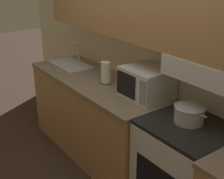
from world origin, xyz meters
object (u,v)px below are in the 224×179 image
object	(u,v)px
cooking_pot	(189,114)
sink_basin	(70,64)
paper_towel_roll	(106,73)
microwave	(147,83)
stove_range	(184,174)

from	to	relation	value
cooking_pot	sink_basin	size ratio (longest dim) A/B	0.55
cooking_pot	sink_basin	xyz separation A→B (m)	(-1.81, -0.05, -0.06)
sink_basin	paper_towel_roll	size ratio (longest dim) A/B	2.56
sink_basin	microwave	bearing A→B (deg)	5.50
cooking_pot	paper_towel_roll	xyz separation A→B (m)	(-1.08, -0.03, 0.04)
sink_basin	cooking_pot	bearing A→B (deg)	1.72
stove_range	sink_basin	bearing A→B (deg)	-179.42
stove_range	paper_towel_roll	size ratio (longest dim) A/B	4.01
stove_range	paper_towel_roll	xyz separation A→B (m)	(-1.12, 0.00, 0.57)
cooking_pot	paper_towel_roll	size ratio (longest dim) A/B	1.41
cooking_pot	microwave	size ratio (longest dim) A/B	0.76
cooking_pot	paper_towel_roll	distance (m)	1.08
paper_towel_roll	sink_basin	bearing A→B (deg)	-178.48
cooking_pot	microwave	distance (m)	0.58
cooking_pot	stove_range	bearing A→B (deg)	-43.67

